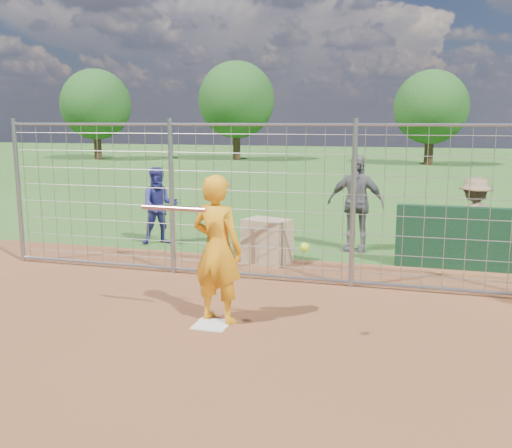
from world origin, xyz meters
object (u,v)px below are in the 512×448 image
(bystander_c, at_px, (474,221))
(batter, at_px, (217,249))
(bystander_a, at_px, (160,206))
(equipment_bin, at_px, (267,241))
(bystander_b, at_px, (356,203))

(bystander_c, bearing_deg, batter, 15.94)
(bystander_a, xyz_separation_m, equipment_bin, (2.57, -0.93, -0.41))
(batter, height_order, bystander_c, batter)
(batter, bearing_deg, bystander_b, -92.03)
(equipment_bin, bearing_deg, bystander_a, 177.56)
(bystander_b, xyz_separation_m, bystander_c, (2.15, -0.49, -0.17))
(equipment_bin, bearing_deg, bystander_b, 61.62)
(bystander_a, distance_m, equipment_bin, 2.76)
(batter, bearing_deg, bystander_a, -42.93)
(bystander_a, relative_size, bystander_b, 0.84)
(bystander_c, bearing_deg, equipment_bin, -20.12)
(batter, xyz_separation_m, equipment_bin, (-0.18, 3.18, -0.56))
(bystander_a, xyz_separation_m, bystander_c, (6.15, -0.04, -0.02))
(bystander_b, relative_size, equipment_bin, 2.39)
(batter, distance_m, bystander_a, 4.95)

